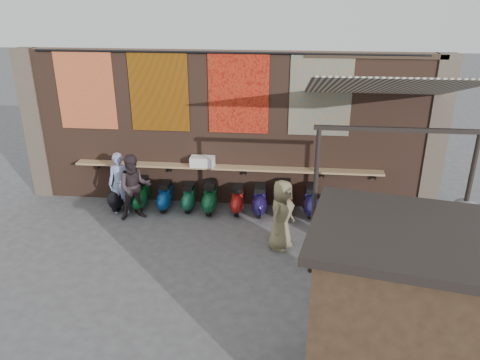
{
  "coord_description": "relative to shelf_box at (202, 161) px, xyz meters",
  "views": [
    {
      "loc": [
        1.5,
        -8.88,
        5.45
      ],
      "look_at": [
        0.47,
        1.2,
        1.24
      ],
      "focal_mm": 35.0,
      "sensor_mm": 36.0,
      "label": 1
    }
  ],
  "objects": [
    {
      "name": "ground",
      "position": [
        0.62,
        -2.3,
        -1.25
      ],
      "size": [
        70.0,
        70.0,
        0.0
      ],
      "primitive_type": "plane",
      "color": "#474749",
      "rests_on": "ground"
    },
    {
      "name": "brick_wall",
      "position": [
        0.62,
        0.4,
        0.75
      ],
      "size": [
        10.0,
        0.4,
        4.0
      ],
      "primitive_type": "cube",
      "color": "brown",
      "rests_on": "ground"
    },
    {
      "name": "pier_left",
      "position": [
        -4.58,
        0.4,
        0.75
      ],
      "size": [
        0.5,
        0.5,
        4.0
      ],
      "primitive_type": "cube",
      "color": "#4C4238",
      "rests_on": "ground"
    },
    {
      "name": "pier_right",
      "position": [
        5.82,
        0.4,
        0.75
      ],
      "size": [
        0.5,
        0.5,
        4.0
      ],
      "primitive_type": "cube",
      "color": "#4C4238",
      "rests_on": "ground"
    },
    {
      "name": "eating_counter",
      "position": [
        0.62,
        0.03,
        -0.15
      ],
      "size": [
        8.0,
        0.32,
        0.05
      ],
      "primitive_type": "cube",
      "color": "#9E7A51",
      "rests_on": "brick_wall"
    },
    {
      "name": "shelf_box",
      "position": [
        0.0,
        0.0,
        0.0
      ],
      "size": [
        0.62,
        0.32,
        0.26
      ],
      "primitive_type": "cube",
      "color": "white",
      "rests_on": "eating_counter"
    },
    {
      "name": "tapestry_redgold",
      "position": [
        -2.98,
        0.18,
        1.75
      ],
      "size": [
        1.5,
        0.02,
        2.0
      ],
      "primitive_type": "cube",
      "color": "maroon",
      "rests_on": "brick_wall"
    },
    {
      "name": "tapestry_sun",
      "position": [
        -1.08,
        0.18,
        1.75
      ],
      "size": [
        1.5,
        0.02,
        2.0
      ],
      "primitive_type": "cube",
      "color": "#C5690B",
      "rests_on": "brick_wall"
    },
    {
      "name": "tapestry_orange",
      "position": [
        0.92,
        0.18,
        1.75
      ],
      "size": [
        1.5,
        0.02,
        2.0
      ],
      "primitive_type": "cube",
      "color": "red",
      "rests_on": "brick_wall"
    },
    {
      "name": "tapestry_multi",
      "position": [
        2.92,
        0.18,
        1.75
      ],
      "size": [
        1.5,
        0.02,
        2.0
      ],
      "primitive_type": "cube",
      "color": "teal",
      "rests_on": "brick_wall"
    },
    {
      "name": "hang_rail",
      "position": [
        0.62,
        0.17,
        2.73
      ],
      "size": [
        9.5,
        0.06,
        0.06
      ],
      "primitive_type": "cylinder",
      "rotation": [
        0.0,
        1.57,
        0.0
      ],
      "color": "black",
      "rests_on": "brick_wall"
    },
    {
      "name": "scooter_stool_0",
      "position": [
        -2.19,
        -0.31,
        -0.84
      ],
      "size": [
        0.39,
        0.87,
        0.82
      ],
      "primitive_type": null,
      "color": "black",
      "rests_on": "ground"
    },
    {
      "name": "scooter_stool_1",
      "position": [
        -1.61,
        -0.3,
        -0.86
      ],
      "size": [
        0.38,
        0.83,
        0.79
      ],
      "primitive_type": null,
      "color": "#0C5726",
      "rests_on": "ground"
    },
    {
      "name": "scooter_stool_2",
      "position": [
        -0.96,
        -0.3,
        -0.9
      ],
      "size": [
        0.34,
        0.75,
        0.71
      ],
      "primitive_type": null,
      "color": "navy",
      "rests_on": "ground"
    },
    {
      "name": "scooter_stool_3",
      "position": [
        -0.33,
        -0.26,
        -0.91
      ],
      "size": [
        0.32,
        0.72,
        0.68
      ],
      "primitive_type": null,
      "color": "#165B40",
      "rests_on": "ground"
    },
    {
      "name": "scooter_stool_4",
      "position": [
        0.24,
        -0.34,
        -0.87
      ],
      "size": [
        0.36,
        0.81,
        0.77
      ],
      "primitive_type": null,
      "color": "#0E4A29",
      "rests_on": "ground"
    },
    {
      "name": "scooter_stool_5",
      "position": [
        0.94,
        -0.3,
        -0.91
      ],
      "size": [
        0.33,
        0.73,
        0.69
      ],
      "primitive_type": null,
      "color": "maroon",
      "rests_on": "ground"
    },
    {
      "name": "scooter_stool_6",
      "position": [
        1.52,
        -0.34,
        -0.88
      ],
      "size": [
        0.36,
        0.79,
        0.75
      ],
      "primitive_type": null,
      "color": "#191244",
      "rests_on": "ground"
    },
    {
      "name": "scooter_stool_7",
      "position": [
        2.14,
        -0.28,
        -0.83
      ],
      "size": [
        0.4,
        0.89,
        0.84
      ],
      "primitive_type": null,
      "color": "#AD220D",
      "rests_on": "ground"
    },
    {
      "name": "scooter_stool_8",
      "position": [
        2.82,
        -0.27,
        -0.87
      ],
      "size": [
        0.37,
        0.82,
        0.77
      ],
      "primitive_type": null,
      "color": "#1B1650",
      "rests_on": "ground"
    },
    {
      "name": "diner_left",
      "position": [
        -2.03,
        -0.62,
        -0.45
      ],
      "size": [
        0.63,
        0.46,
        1.62
      ],
      "primitive_type": "imported",
      "rotation": [
        0.0,
        0.0,
        0.12
      ],
      "color": "#8390BF",
      "rests_on": "ground"
    },
    {
      "name": "diner_right",
      "position": [
        -1.55,
        -0.9,
        -0.41
      ],
      "size": [
        1.0,
        0.89,
        1.69
      ],
      "primitive_type": "imported",
      "rotation": [
        0.0,
        0.0,
        0.37
      ],
      "color": "#32272A",
      "rests_on": "ground"
    },
    {
      "name": "shopper_navy",
      "position": [
        4.16,
        -2.6,
        -0.49
      ],
      "size": [
        0.92,
        0.42,
        1.53
      ],
      "primitive_type": "imported",
      "rotation": [
        0.0,
        0.0,
        3.09
      ],
      "color": "black",
      "rests_on": "ground"
    },
    {
      "name": "shopper_grey",
      "position": [
        5.52,
        -2.88,
        -0.37
      ],
      "size": [
        1.27,
        1.25,
        1.76
      ],
      "primitive_type": "imported",
      "rotation": [
        0.0,
        0.0,
        2.39
      ],
      "color": "slate",
      "rests_on": "ground"
    },
    {
      "name": "shopper_tan",
      "position": [
        2.09,
        -1.98,
        -0.44
      ],
      "size": [
        0.82,
        0.94,
        1.62
      ],
      "primitive_type": "imported",
      "rotation": [
        0.0,
        0.0,
        1.1
      ],
      "color": "olive",
      "rests_on": "ground"
    },
    {
      "name": "market_stall",
      "position": [
        3.81,
        -6.0,
        0.04
      ],
      "size": [
        2.69,
        2.22,
        2.58
      ],
      "primitive_type": "cube",
      "rotation": [
        0.0,
        0.0,
        -0.2
      ],
      "color": "black",
      "rests_on": "ground"
    },
    {
      "name": "stall_roof",
      "position": [
        3.81,
        -6.0,
        1.39
      ],
      "size": [
        3.02,
        2.54,
        0.12
      ],
      "primitive_type": "cube",
      "rotation": [
        0.0,
        0.0,
        -0.2
      ],
      "color": "black",
      "rests_on": "market_stall"
    },
    {
      "name": "stall_sign",
      "position": [
        4.0,
        -5.09,
        0.62
      ],
      "size": [
        1.18,
        0.28,
        0.5
      ],
      "primitive_type": "cube",
      "rotation": [
        0.0,
        0.0,
        -0.2
      ],
      "color": "gold",
      "rests_on": "market_stall"
    },
    {
      "name": "stall_shelf",
      "position": [
        4.0,
        -5.09,
        -0.31
      ],
      "size": [
        1.96,
        0.49,
        0.06
      ],
      "primitive_type": "cube",
      "rotation": [
        0.0,
        0.0,
        -0.2
      ],
      "color": "#473321",
      "rests_on": "market_stall"
    },
    {
      "name": "awning_canvas",
      "position": [
        4.12,
        -1.4,
        2.3
      ],
      "size": [
        3.2,
        3.28,
        0.97
      ],
      "primitive_type": "cube",
      "rotation": [
        -0.28,
        0.0,
        0.0
      ],
      "color": "beige",
      "rests_on": "brick_wall"
    },
    {
      "name": "awning_ledger",
      "position": [
        4.12,
        0.19,
        2.7
      ],
      "size": [
        3.3,
        0.08,
        0.12
      ],
      "primitive_type": "cube",
      "color": "#33261C",
      "rests_on": "brick_wall"
    },
    {
      "name": "awning_header",
      "position": [
        4.12,
        -2.9,
        1.83
      ],
      "size": [
        3.0,
        0.08,
        0.08
      ],
      "primitive_type": "cube",
      "color": "black",
      "rests_on": "awning_post_left"
    },
    {
      "name": "awning_post_left",
      "position": [
        2.72,
        -2.9,
        0.3
      ],
      "size": [
        0.09,
        0.09,
        3.1
      ],
      "primitive_type": "cylinder",
      "color": "black",
      "rests_on": "ground"
    },
    {
      "name": "awning_post_right",
      "position": [
        5.52,
        -2.9,
        0.3
      ],
      "size": [
        0.09,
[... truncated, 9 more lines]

